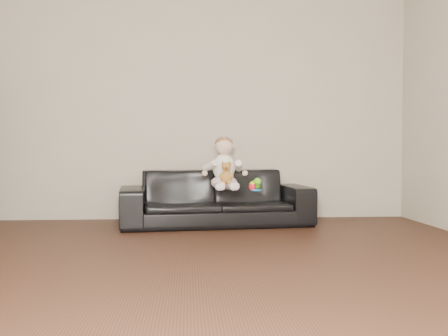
{
  "coord_description": "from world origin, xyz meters",
  "views": [
    {
      "loc": [
        0.02,
        -2.88,
        0.77
      ],
      "look_at": [
        0.38,
        2.16,
        0.59
      ],
      "focal_mm": 40.0,
      "sensor_mm": 36.0,
      "label": 1
    }
  ],
  "objects": [
    {
      "name": "floor",
      "position": [
        0.0,
        0.0,
        0.0
      ],
      "size": [
        5.5,
        5.5,
        0.0
      ],
      "primitive_type": "plane",
      "color": "#371E13",
      "rests_on": "ground"
    },
    {
      "name": "toy_rattle",
      "position": [
        0.65,
        2.0,
        0.41
      ],
      "size": [
        0.09,
        0.09,
        0.08
      ],
      "primitive_type": "sphere",
      "rotation": [
        0.0,
        0.0,
        -0.26
      ],
      "color": "red",
      "rests_on": "sofa"
    },
    {
      "name": "toy_green",
      "position": [
        0.69,
        2.1,
        0.42
      ],
      "size": [
        0.15,
        0.17,
        0.1
      ],
      "primitive_type": "ellipsoid",
      "rotation": [
        0.0,
        0.0,
        -0.31
      ],
      "color": "#63DE1A",
      "rests_on": "sofa"
    },
    {
      "name": "baby",
      "position": [
        0.38,
        2.14,
        0.61
      ],
      "size": [
        0.39,
        0.48,
        0.54
      ],
      "rotation": [
        0.0,
        0.0,
        0.21
      ],
      "color": "beige",
      "rests_on": "sofa"
    },
    {
      "name": "sofa",
      "position": [
        0.3,
        2.25,
        0.28
      ],
      "size": [
        2.0,
        0.95,
        0.57
      ],
      "primitive_type": "imported",
      "rotation": [
        0.0,
        0.0,
        0.1
      ],
      "color": "black",
      "rests_on": "floor"
    },
    {
      "name": "wall_back",
      "position": [
        0.0,
        2.75,
        1.3
      ],
      "size": [
        5.0,
        0.0,
        5.0
      ],
      "primitive_type": "plane",
      "rotation": [
        1.57,
        0.0,
        0.0
      ],
      "color": "#B6AC99",
      "rests_on": "ground"
    },
    {
      "name": "teddy_bear",
      "position": [
        0.39,
        1.98,
        0.55
      ],
      "size": [
        0.14,
        0.14,
        0.22
      ],
      "rotation": [
        0.0,
        0.0,
        0.35
      ],
      "color": "#A4732F",
      "rests_on": "sofa"
    },
    {
      "name": "toy_blue_disc",
      "position": [
        0.69,
        2.0,
        0.38
      ],
      "size": [
        0.12,
        0.12,
        0.02
      ],
      "primitive_type": "cylinder",
      "rotation": [
        0.0,
        0.0,
        0.1
      ],
      "color": "blue",
      "rests_on": "sofa"
    }
  ]
}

